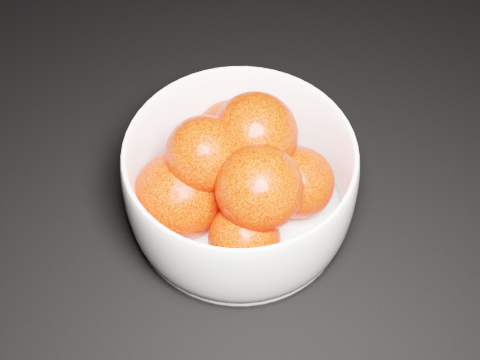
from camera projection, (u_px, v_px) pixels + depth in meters
The scene contains 3 objects.
ground at pixel (229, 3), 0.80m from camera, with size 3.00×3.00×0.00m, color black.
bowl at pixel (240, 183), 0.58m from camera, with size 0.20×0.20×0.10m.
orange_pile at pixel (234, 173), 0.57m from camera, with size 0.15×0.15×0.11m.
Camera 1 is at (0.37, -0.53, 0.51)m, focal length 50.00 mm.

